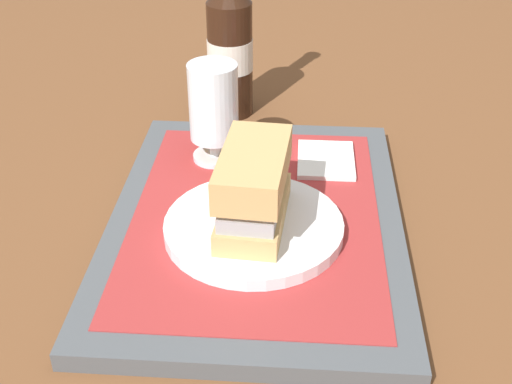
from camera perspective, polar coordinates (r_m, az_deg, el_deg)
ground_plane at (r=0.75m, az=0.00°, el=-3.19°), size 3.00×3.00×0.00m
tray at (r=0.75m, az=0.00°, el=-2.57°), size 0.44×0.32×0.02m
placemat at (r=0.74m, az=0.00°, el=-1.91°), size 0.38×0.27×0.00m
plate at (r=0.71m, az=-0.32°, el=-2.99°), size 0.19×0.19×0.01m
sandwich at (r=0.68m, az=-0.29°, el=0.58°), size 0.14×0.07×0.08m
beer_glass at (r=0.81m, az=-3.63°, el=7.23°), size 0.06×0.06×0.12m
napkin_folded at (r=0.84m, az=5.97°, el=2.74°), size 0.09×0.07×0.01m
beer_bottle at (r=0.97m, az=-2.24°, el=12.37°), size 0.07×0.07×0.27m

